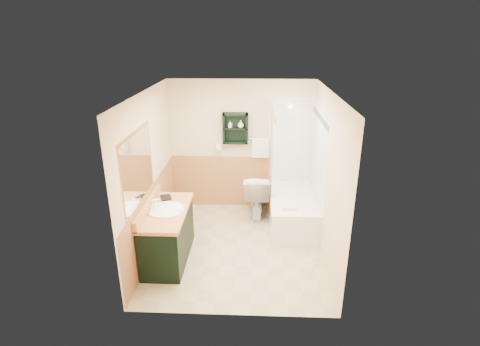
{
  "coord_description": "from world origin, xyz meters",
  "views": [
    {
      "loc": [
        0.26,
        -5.06,
        3.2
      ],
      "look_at": [
        0.03,
        0.2,
        1.17
      ],
      "focal_mm": 28.0,
      "sensor_mm": 36.0,
      "label": 1
    }
  ],
  "objects_px": {
    "hair_dryer": "(219,147)",
    "vanity_book": "(160,193)",
    "bathtub": "(293,210)",
    "soap_bottle_a": "(230,126)",
    "wall_shelf": "(235,128)",
    "vanity": "(168,235)",
    "soap_bottle_b": "(241,125)",
    "toilet": "(256,195)"
  },
  "relations": [
    {
      "from": "toilet",
      "to": "soap_bottle_a",
      "type": "relative_size",
      "value": 6.95
    },
    {
      "from": "hair_dryer",
      "to": "vanity",
      "type": "height_order",
      "value": "hair_dryer"
    },
    {
      "from": "vanity_book",
      "to": "soap_bottle_b",
      "type": "height_order",
      "value": "soap_bottle_b"
    },
    {
      "from": "wall_shelf",
      "to": "vanity",
      "type": "distance_m",
      "value": 2.28
    },
    {
      "from": "hair_dryer",
      "to": "vanity_book",
      "type": "xyz_separation_m",
      "value": [
        -0.76,
        -1.41,
        -0.3
      ]
    },
    {
      "from": "hair_dryer",
      "to": "soap_bottle_b",
      "type": "relative_size",
      "value": 1.79
    },
    {
      "from": "wall_shelf",
      "to": "soap_bottle_a",
      "type": "distance_m",
      "value": 0.1
    },
    {
      "from": "bathtub",
      "to": "soap_bottle_b",
      "type": "distance_m",
      "value": 1.75
    },
    {
      "from": "vanity",
      "to": "toilet",
      "type": "distance_m",
      "value": 1.93
    },
    {
      "from": "toilet",
      "to": "soap_bottle_a",
      "type": "height_order",
      "value": "soap_bottle_a"
    },
    {
      "from": "vanity",
      "to": "vanity_book",
      "type": "distance_m",
      "value": 0.65
    },
    {
      "from": "wall_shelf",
      "to": "soap_bottle_b",
      "type": "distance_m",
      "value": 0.12
    },
    {
      "from": "wall_shelf",
      "to": "vanity_book",
      "type": "distance_m",
      "value": 1.86
    },
    {
      "from": "soap_bottle_a",
      "to": "soap_bottle_b",
      "type": "bearing_deg",
      "value": 0.0
    },
    {
      "from": "wall_shelf",
      "to": "bathtub",
      "type": "height_order",
      "value": "wall_shelf"
    },
    {
      "from": "bathtub",
      "to": "vanity",
      "type": "bearing_deg",
      "value": -149.57
    },
    {
      "from": "vanity",
      "to": "bathtub",
      "type": "xyz_separation_m",
      "value": [
        1.92,
        1.13,
        -0.13
      ]
    },
    {
      "from": "bathtub",
      "to": "wall_shelf",
      "type": "bearing_deg",
      "value": 148.38
    },
    {
      "from": "vanity_book",
      "to": "soap_bottle_b",
      "type": "relative_size",
      "value": 1.56
    },
    {
      "from": "vanity",
      "to": "vanity_book",
      "type": "relative_size",
      "value": 5.99
    },
    {
      "from": "soap_bottle_b",
      "to": "vanity_book",
      "type": "bearing_deg",
      "value": -129.92
    },
    {
      "from": "vanity",
      "to": "soap_bottle_b",
      "type": "relative_size",
      "value": 9.37
    },
    {
      "from": "toilet",
      "to": "soap_bottle_b",
      "type": "height_order",
      "value": "soap_bottle_b"
    },
    {
      "from": "hair_dryer",
      "to": "toilet",
      "type": "height_order",
      "value": "hair_dryer"
    },
    {
      "from": "wall_shelf",
      "to": "vanity",
      "type": "bearing_deg",
      "value": -116.97
    },
    {
      "from": "toilet",
      "to": "soap_bottle_a",
      "type": "bearing_deg",
      "value": -34.16
    },
    {
      "from": "soap_bottle_a",
      "to": "soap_bottle_b",
      "type": "xyz_separation_m",
      "value": [
        0.18,
        0.0,
        0.02
      ]
    },
    {
      "from": "hair_dryer",
      "to": "bathtub",
      "type": "distance_m",
      "value": 1.75
    },
    {
      "from": "toilet",
      "to": "bathtub",
      "type": "bearing_deg",
      "value": 153.81
    },
    {
      "from": "vanity_book",
      "to": "soap_bottle_a",
      "type": "xyz_separation_m",
      "value": [
        0.97,
        1.38,
        0.69
      ]
    },
    {
      "from": "hair_dryer",
      "to": "soap_bottle_a",
      "type": "distance_m",
      "value": 0.45
    },
    {
      "from": "bathtub",
      "to": "soap_bottle_a",
      "type": "distance_m",
      "value": 1.84
    },
    {
      "from": "wall_shelf",
      "to": "hair_dryer",
      "type": "bearing_deg",
      "value": 175.24
    },
    {
      "from": "hair_dryer",
      "to": "soap_bottle_a",
      "type": "relative_size",
      "value": 2.02
    },
    {
      "from": "bathtub",
      "to": "vanity_book",
      "type": "height_order",
      "value": "vanity_book"
    },
    {
      "from": "wall_shelf",
      "to": "bathtub",
      "type": "bearing_deg",
      "value": -31.62
    },
    {
      "from": "bathtub",
      "to": "soap_bottle_a",
      "type": "bearing_deg",
      "value": 150.66
    },
    {
      "from": "soap_bottle_a",
      "to": "soap_bottle_b",
      "type": "distance_m",
      "value": 0.19
    },
    {
      "from": "vanity_book",
      "to": "vanity",
      "type": "bearing_deg",
      "value": -87.18
    },
    {
      "from": "wall_shelf",
      "to": "bathtub",
      "type": "relative_size",
      "value": 0.37
    },
    {
      "from": "wall_shelf",
      "to": "soap_bottle_a",
      "type": "relative_size",
      "value": 4.64
    },
    {
      "from": "wall_shelf",
      "to": "soap_bottle_b",
      "type": "relative_size",
      "value": 4.11
    }
  ]
}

